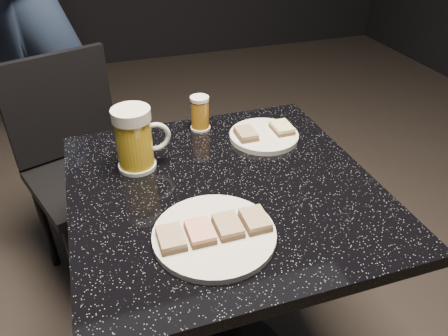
{
  "coord_description": "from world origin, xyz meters",
  "views": [
    {
      "loc": [
        -0.26,
        -0.78,
        1.35
      ],
      "look_at": [
        0.0,
        0.0,
        0.8
      ],
      "focal_mm": 35.0,
      "sensor_mm": 36.0,
      "label": 1
    }
  ],
  "objects_px": {
    "plate_large": "(214,235)",
    "beer_mug": "(135,139)",
    "chair": "(81,161)",
    "plate_small": "(264,136)",
    "table": "(224,260)",
    "beer_tumbler": "(200,113)"
  },
  "relations": [
    {
      "from": "chair",
      "to": "beer_mug",
      "type": "bearing_deg",
      "value": -72.24
    },
    {
      "from": "plate_large",
      "to": "table",
      "type": "distance_m",
      "value": 0.3
    },
    {
      "from": "plate_small",
      "to": "chair",
      "type": "height_order",
      "value": "chair"
    },
    {
      "from": "plate_large",
      "to": "chair",
      "type": "relative_size",
      "value": 0.29
    },
    {
      "from": "plate_large",
      "to": "beer_mug",
      "type": "bearing_deg",
      "value": 108.66
    },
    {
      "from": "table",
      "to": "chair",
      "type": "relative_size",
      "value": 0.87
    },
    {
      "from": "beer_tumbler",
      "to": "chair",
      "type": "bearing_deg",
      "value": 135.47
    },
    {
      "from": "plate_small",
      "to": "table",
      "type": "height_order",
      "value": "plate_small"
    },
    {
      "from": "beer_mug",
      "to": "beer_tumbler",
      "type": "height_order",
      "value": "beer_mug"
    },
    {
      "from": "plate_small",
      "to": "beer_tumbler",
      "type": "height_order",
      "value": "beer_tumbler"
    },
    {
      "from": "plate_large",
      "to": "table",
      "type": "bearing_deg",
      "value": 65.46
    },
    {
      "from": "beer_mug",
      "to": "chair",
      "type": "xyz_separation_m",
      "value": [
        -0.16,
        0.49,
        -0.33
      ]
    },
    {
      "from": "table",
      "to": "beer_tumbler",
      "type": "height_order",
      "value": "beer_tumbler"
    },
    {
      "from": "table",
      "to": "beer_tumbler",
      "type": "xyz_separation_m",
      "value": [
        0.02,
        0.28,
        0.29
      ]
    },
    {
      "from": "beer_mug",
      "to": "chair",
      "type": "bearing_deg",
      "value": 107.76
    },
    {
      "from": "plate_small",
      "to": "beer_mug",
      "type": "relative_size",
      "value": 1.19
    },
    {
      "from": "beer_tumbler",
      "to": "plate_small",
      "type": "bearing_deg",
      "value": -35.32
    },
    {
      "from": "table",
      "to": "plate_large",
      "type": "bearing_deg",
      "value": -114.54
    },
    {
      "from": "beer_mug",
      "to": "chair",
      "type": "height_order",
      "value": "beer_mug"
    },
    {
      "from": "beer_mug",
      "to": "beer_tumbler",
      "type": "relative_size",
      "value": 1.61
    },
    {
      "from": "beer_mug",
      "to": "chair",
      "type": "distance_m",
      "value": 0.61
    },
    {
      "from": "plate_small",
      "to": "chair",
      "type": "bearing_deg",
      "value": 137.96
    }
  ]
}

